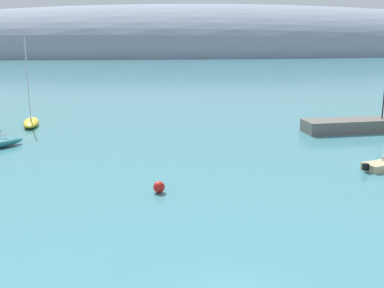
% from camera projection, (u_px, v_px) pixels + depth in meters
% --- Properties ---
extents(distant_ridge, '(373.84, 73.96, 42.04)m').
position_uv_depth(distant_ridge, '(210.00, 53.00, 213.53)').
color(distant_ridge, gray).
rests_on(distant_ridge, ground).
extents(sailboat_yellow_mid_mooring, '(2.46, 5.99, 10.71)m').
position_uv_depth(sailboat_yellow_mid_mooring, '(31.00, 122.00, 59.52)').
color(sailboat_yellow_mid_mooring, yellow).
rests_on(sailboat_yellow_mid_mooring, water).
extents(mooring_buoy_red, '(0.87, 0.87, 0.87)m').
position_uv_depth(mooring_buoy_red, '(159.00, 187.00, 35.81)').
color(mooring_buoy_red, red).
rests_on(mooring_buoy_red, water).
extents(harbor_lamp_post, '(0.36, 0.36, 4.71)m').
position_uv_depth(harbor_lamp_post, '(384.00, 94.00, 55.86)').
color(harbor_lamp_post, black).
rests_on(harbor_lamp_post, breakwater_rocks).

